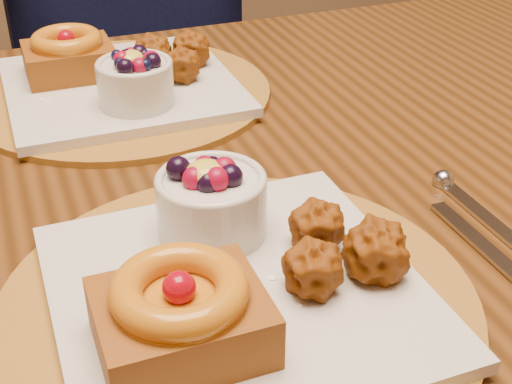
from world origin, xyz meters
TOP-DOWN VIEW (x-y plane):
  - dining_table at (-0.02, -0.10)m, footprint 1.60×0.90m
  - place_setting_near at (-0.02, -0.32)m, footprint 0.38×0.38m
  - place_setting_far at (-0.02, 0.11)m, footprint 0.38×0.38m
  - cutlery_near at (0.22, -0.32)m, footprint 0.06×0.17m
  - chair_far at (0.12, 0.73)m, footprint 0.48×0.48m

SIDE VIEW (x-z plane):
  - chair_far at x=0.12m, z-range 0.05..1.00m
  - dining_table at x=-0.02m, z-range 0.30..1.06m
  - cutlery_near at x=0.22m, z-range 0.76..0.76m
  - place_setting_far at x=-0.02m, z-range 0.74..0.82m
  - place_setting_near at x=-0.02m, z-range 0.74..0.83m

